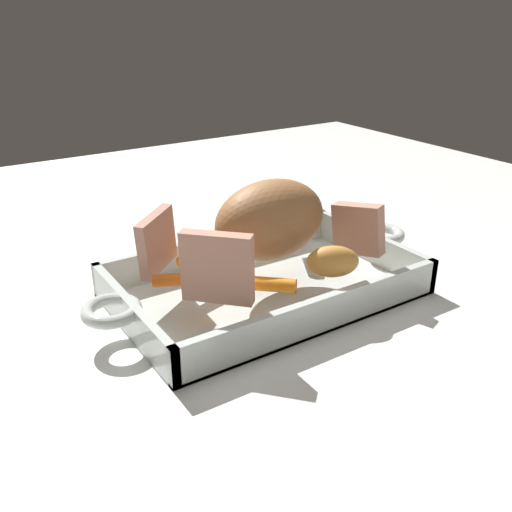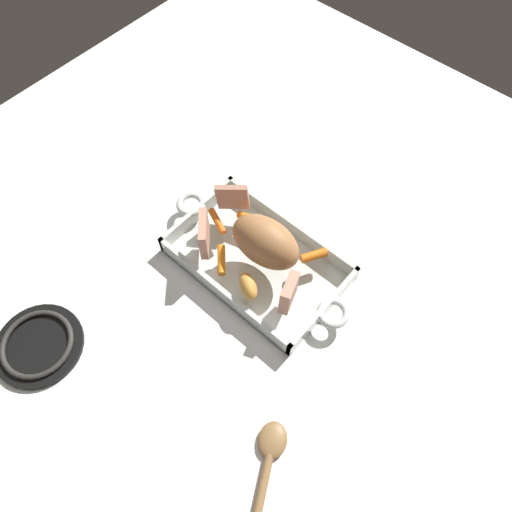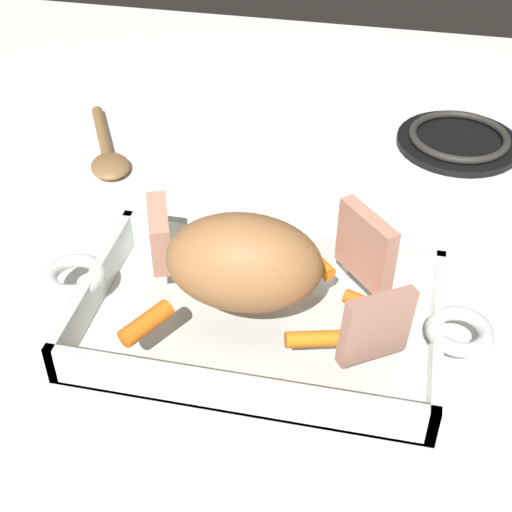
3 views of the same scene
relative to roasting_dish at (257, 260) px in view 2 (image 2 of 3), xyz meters
The scene contains 13 objects.
ground_plane 0.01m from the roasting_dish, ahead, with size 1.67×1.67×0.00m, color white.
roasting_dish is the anchor object (origin of this frame).
pork_roast 0.08m from the roasting_dish, 144.09° to the right, with size 0.15×0.09×0.10m, color #A97042.
roast_slice_thin 0.13m from the roasting_dish, 28.77° to the left, with size 0.02×0.08×0.08m, color tan.
roast_slice_outer 0.14m from the roasting_dish, 161.13° to the left, with size 0.02×0.06×0.06m, color tan.
roast_slice_thick 0.15m from the roasting_dish, 24.63° to the right, with size 0.01×0.07×0.07m, color tan.
baby_carrot_southeast 0.12m from the roasting_dish, 143.80° to the right, with size 0.02×0.02×0.06m, color orange.
baby_carrot_northeast 0.09m from the roasting_dish, 56.36° to the left, with size 0.02×0.02×0.07m, color orange.
baby_carrot_long 0.12m from the roasting_dish, ahead, with size 0.01×0.01×0.06m, color orange.
baby_carrot_center_right 0.09m from the roasting_dish, 39.11° to the right, with size 0.02×0.02×0.06m, color orange.
potato_whole 0.10m from the roasting_dish, 118.98° to the left, with size 0.06×0.03×0.04m, color gold.
stove_burner_rear 0.47m from the roasting_dish, 64.60° to the left, with size 0.17×0.17×0.02m.
serving_spoon 0.39m from the roasting_dish, 133.98° to the left, with size 0.12×0.19×0.02m.
Camera 2 is at (-0.32, 0.37, 0.90)m, focal length 32.98 mm.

